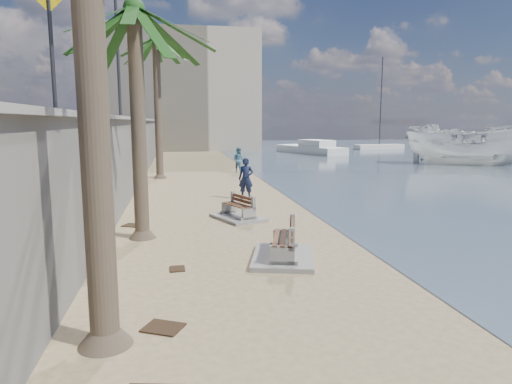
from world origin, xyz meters
TOP-DOWN VIEW (x-y plane):
  - ground_plane at (0.00, 0.00)m, footprint 140.00×140.00m
  - seawall at (-5.20, 20.00)m, footprint 0.45×70.00m
  - wall_cap at (-5.20, 20.00)m, footprint 0.80×70.00m
  - end_building at (-2.00, 52.00)m, footprint 18.00×12.00m
  - bench_near at (-0.40, 3.67)m, footprint 1.98×2.47m
  - bench_far at (-0.86, 8.61)m, footprint 1.97×2.29m
  - palm_mid at (-4.00, 6.45)m, footprint 5.00×5.00m
  - palm_back at (-3.96, 21.13)m, footprint 5.00×5.00m
  - pedestrian_sign at (-5.00, 1.50)m, footprint 0.78×0.07m
  - streetlight at (-5.10, 12.00)m, footprint 0.28×0.28m
  - person_a at (0.05, 12.72)m, footprint 0.90×0.76m
  - person_b at (1.18, 23.50)m, footprint 1.14×1.13m
  - boat_cruiser at (20.10, 25.64)m, footprint 5.24×5.20m
  - yacht_near at (30.24, 41.75)m, footprint 10.45×11.68m
  - yacht_far at (11.39, 40.85)m, footprint 5.70×10.05m
  - sailboat_west at (22.08, 46.65)m, footprint 6.60×2.67m
  - debris_b at (-3.24, 0.26)m, footprint 0.78×0.73m
  - debris_c at (-4.42, 8.16)m, footprint 0.79×0.73m
  - debris_d at (-3.00, 3.33)m, footprint 0.36×0.44m

SIDE VIEW (x-z plane):
  - ground_plane at x=0.00m, z-range 0.00..0.00m
  - debris_b at x=-3.24m, z-range 0.00..0.03m
  - debris_c at x=-4.42m, z-range 0.00..0.03m
  - debris_d at x=-3.00m, z-range 0.00..0.03m
  - yacht_near at x=30.24m, z-range -0.40..1.10m
  - yacht_far at x=11.39m, z-range -0.40..1.10m
  - bench_far at x=-0.86m, z-range -0.05..0.76m
  - sailboat_west at x=22.08m, z-range -5.27..6.01m
  - bench_near at x=-0.40m, z-range -0.06..0.85m
  - person_b at x=1.18m, z-range 0.00..1.88m
  - person_a at x=0.05m, z-range 0.00..2.10m
  - seawall at x=-5.20m, z-range 0.00..3.50m
  - boat_cruiser at x=20.10m, z-range -0.40..4.03m
  - wall_cap at x=-5.20m, z-range 3.49..3.61m
  - pedestrian_sign at x=-5.00m, z-range 3.95..6.35m
  - palm_mid at x=-4.00m, z-range 2.70..10.07m
  - streetlight at x=-5.10m, z-range 4.08..9.21m
  - end_building at x=-2.00m, z-range 0.00..14.00m
  - palm_back at x=-3.96m, z-range 3.51..12.61m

